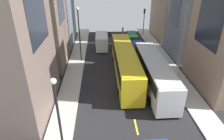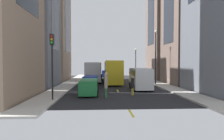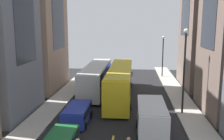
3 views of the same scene
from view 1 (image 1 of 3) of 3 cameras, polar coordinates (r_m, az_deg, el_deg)
ground_plane at (r=27.39m, az=3.29°, el=-0.78°), size 39.89×39.89×0.00m
sidewalk_west at (r=28.89m, az=16.73°, el=-0.25°), size 2.38×44.00×0.15m
sidewalk_east at (r=27.45m, az=-10.86°, el=-1.01°), size 2.38×44.00×0.15m
lane_stripe_0 at (r=46.91m, az=0.42°, el=11.28°), size 0.16×2.00×0.01m
lane_stripe_1 at (r=36.95m, az=1.49°, el=6.85°), size 0.16×2.00×0.01m
lane_stripe_2 at (r=27.39m, az=3.29°, el=-0.77°), size 0.16×2.00×0.01m
lane_stripe_3 at (r=18.85m, az=6.93°, el=-15.81°), size 0.16×2.00×0.01m
city_bus_white at (r=24.09m, az=11.91°, el=-0.11°), size 2.81×12.85×3.35m
streetcar_yellow at (r=25.72m, az=3.78°, el=2.55°), size 2.70×14.58×3.59m
delivery_van_white at (r=35.27m, az=-2.98°, el=8.41°), size 2.25×5.10×2.58m
car_green_0 at (r=39.58m, az=5.76°, el=9.47°), size 1.88×4.28×1.52m
car_blue_2 at (r=34.07m, az=7.53°, el=6.44°), size 2.06×4.08×1.53m
pedestrian_waiting_curb at (r=41.08m, az=3.05°, el=10.80°), size 0.31×0.31×2.38m
pedestrian_walking_far at (r=39.60m, az=-0.64°, el=9.79°), size 0.31×0.31×1.91m
traffic_light_near_corner at (r=42.53m, az=9.17°, el=14.77°), size 0.32×0.44×5.43m
streetlamp_near at (r=14.35m, az=-15.30°, el=-10.93°), size 0.44×0.44×6.49m
streetlamp_far at (r=29.57m, az=-9.40°, el=11.28°), size 0.44×0.44×7.87m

